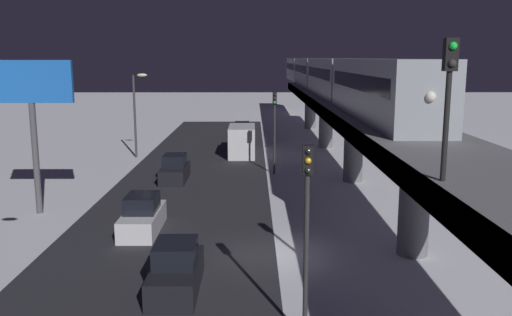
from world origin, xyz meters
name	(u,v)px	position (x,y,z in m)	size (l,w,h in m)	color
ground_plane	(260,255)	(0.00, 0.00, 0.00)	(240.00, 240.00, 0.00)	white
avenue_asphalt	(158,255)	(4.76, 0.00, 0.00)	(11.00, 106.65, 0.01)	#28282D
elevated_railway	(415,153)	(-6.97, 0.00, 4.80)	(5.00, 106.65, 5.56)	slate
subway_train	(321,73)	(-7.06, -35.55, 7.34)	(2.94, 74.07, 3.40)	#999EA8
rail_signal	(449,85)	(-5.08, 8.90, 8.28)	(0.36, 0.41, 4.00)	black
sedan_black	(176,271)	(3.36, 3.89, 0.80)	(1.80, 4.31, 1.97)	black
sedan_white	(143,217)	(6.16, -3.50, 0.80)	(1.80, 4.58, 1.97)	silver
sedan_blue	(242,133)	(1.56, -35.96, 0.80)	(1.80, 4.77, 1.97)	navy
sedan_black_2	(175,170)	(6.16, -15.47, 0.80)	(1.80, 4.44, 1.97)	black
box_truck	(242,140)	(1.36, -26.70, 1.35)	(2.40, 7.40, 2.80)	#B2B2B7
traffic_light_near	(307,215)	(-1.34, 7.69, 4.20)	(0.32, 0.44, 6.40)	#2D2D2D
traffic_light_mid	(275,121)	(-1.34, -17.79, 4.20)	(0.32, 0.44, 6.40)	#2D2D2D
commercial_billboard	(31,97)	(12.94, -6.93, 6.83)	(4.80, 0.36, 8.90)	#4C4C51
street_lamp_far	(137,105)	(10.84, -25.00, 4.81)	(1.35, 0.44, 7.65)	#38383D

